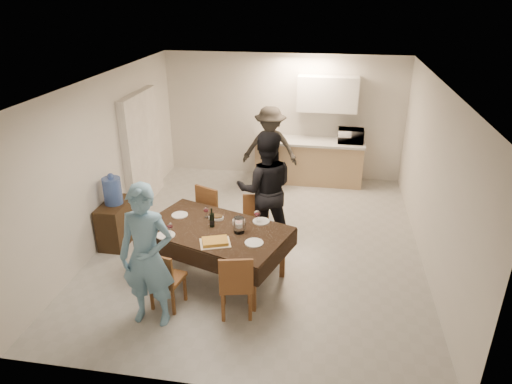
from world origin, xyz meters
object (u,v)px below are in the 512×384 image
savoury_tart (215,241)px  microwave (351,136)px  water_jug (112,191)px  person_far (265,189)px  dining_table (215,231)px  person_near (147,257)px  person_kitchen (270,148)px  water_pitcher (239,225)px  console (117,223)px  wine_bottle (212,218)px

savoury_tart → microwave: bearing=66.2°
water_jug → person_far: size_ratio=0.23×
water_jug → dining_table: bearing=-20.1°
savoury_tart → person_near: person_near is taller
microwave → person_kitchen: (-1.59, -0.45, -0.20)m
water_pitcher → savoury_tart: bearing=-127.1°
person_near → console: bearing=125.9°
dining_table → water_pitcher: 0.38m
person_near → person_far: size_ratio=0.97×
person_kitchen → water_pitcher: bearing=-89.5°
water_pitcher → wine_bottle: bearing=166.0°
water_jug → water_pitcher: (2.14, -0.71, -0.04)m
savoury_tart → wine_bottle: bearing=109.2°
console → savoury_tart: (1.89, -1.04, 0.44)m
person_kitchen → dining_table: bearing=-95.6°
person_far → person_kitchen: size_ratio=1.10×
console → savoury_tart: savoury_tart is taller
console → person_near: person_near is taller
person_near → person_kitchen: (0.87, 4.31, -0.06)m
console → microwave: (3.70, 3.05, 0.70)m
console → person_far: bearing=9.5°
water_pitcher → person_kitchen: bearing=90.5°
wine_bottle → person_near: (-0.50, -1.10, 0.00)m
person_far → microwave: bearing=-127.8°
water_pitcher → person_far: 1.12m
person_far → water_jug: bearing=-1.3°
dining_table → person_kitchen: bearing=103.5°
wine_bottle → person_far: bearing=59.0°
microwave → person_near: 5.36m
water_jug → water_pitcher: bearing=-18.3°
wine_bottle → person_far: size_ratio=0.15×
water_jug → person_near: (1.24, -1.71, -0.00)m
dining_table → person_kitchen: size_ratio=1.31×
wine_bottle → person_far: 1.17m
savoury_tart → dining_table: bearing=104.7°
console → wine_bottle: (1.74, -0.61, 0.56)m
dining_table → water_jug: water_jug is taller
savoury_tart → water_jug: bearing=151.3°
dining_table → person_kitchen: 3.28m
savoury_tart → console: bearing=151.3°
savoury_tart → person_kitchen: size_ratio=0.23×
console → water_pitcher: water_pitcher is taller
dining_table → water_pitcher: water_pitcher is taller
water_jug → water_pitcher: water_jug is taller
console → water_jug: water_jug is taller
dining_table → microwave: (1.91, 3.71, 0.32)m
water_pitcher → microwave: microwave is taller
dining_table → person_near: 1.20m
water_jug → savoury_tart: water_jug is taller
dining_table → savoury_tart: size_ratio=5.76×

